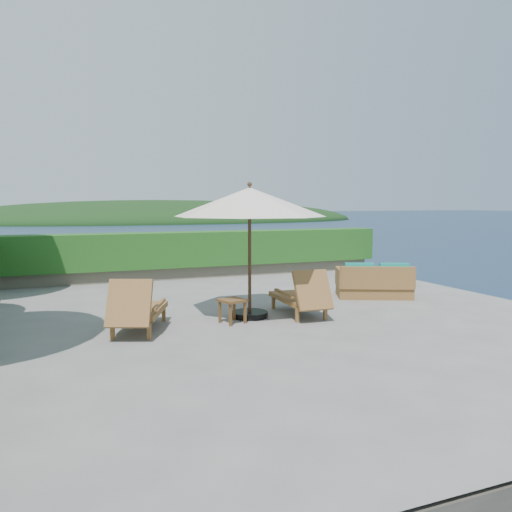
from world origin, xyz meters
name	(u,v)px	position (x,y,z in m)	size (l,w,h in m)	color
ground	(257,318)	(0.00, 0.00, 0.00)	(12.00, 12.00, 0.00)	gray
foundation	(257,396)	(0.00, 0.00, -1.55)	(12.00, 12.00, 3.00)	#585146
ocean	(257,466)	(0.00, 0.00, -3.00)	(600.00, 600.00, 0.00)	#142240
offshore_island	(160,221)	(25.00, 140.00, -3.00)	(126.00, 57.60, 12.60)	black
planter_wall_far	(186,272)	(0.00, 5.60, 0.18)	(12.00, 0.60, 0.36)	#676152
hedge_far	(186,249)	(0.00, 5.60, 0.85)	(12.40, 0.90, 1.00)	#174213
patio_umbrella	(250,203)	(-0.11, 0.09, 2.18)	(3.69, 3.69, 2.58)	black
lounge_left	(137,309)	(-2.29, -0.28, 0.41)	(1.27, 1.83, 0.98)	olive
lounge_right	(301,296)	(0.86, -0.18, 0.40)	(0.80, 1.68, 0.95)	olive
side_table	(232,303)	(-0.58, -0.25, 0.37)	(0.53, 0.53, 0.45)	brown
wicker_loveseat	(374,284)	(3.31, 0.91, 0.33)	(1.90, 1.50, 0.84)	olive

